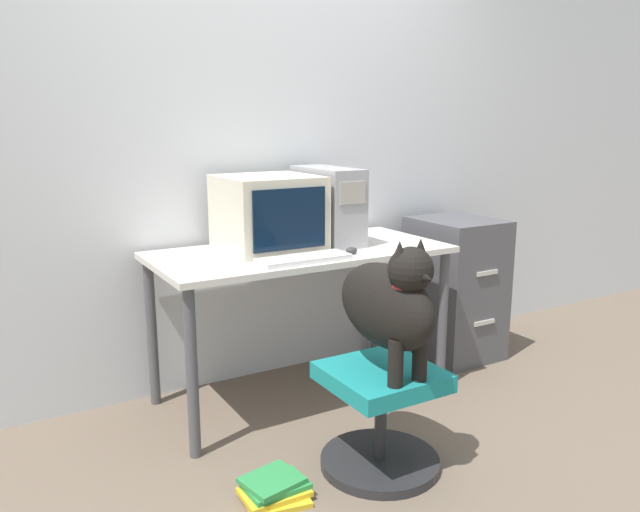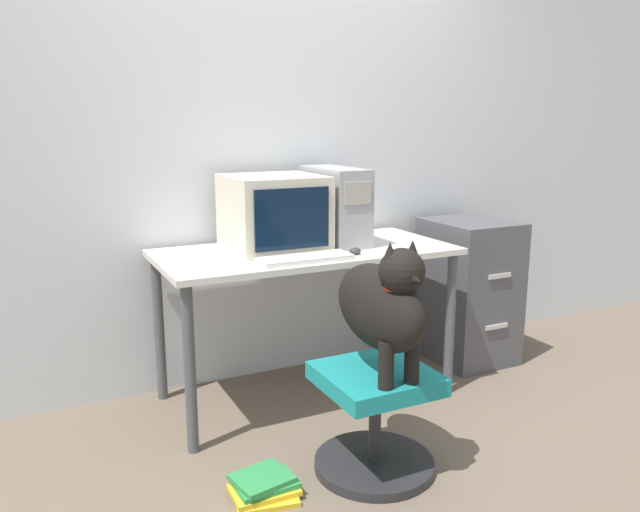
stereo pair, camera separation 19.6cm
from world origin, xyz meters
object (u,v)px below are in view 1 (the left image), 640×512
object	(u,v)px
office_chair	(381,415)
book_stack_floor	(275,489)
keyboard	(304,259)
filing_cabinet	(455,288)
crt_monitor	(268,213)
pc_tower	(328,205)
dog	(389,302)

from	to	relation	value
office_chair	book_stack_floor	bearing A→B (deg)	177.93
keyboard	filing_cabinet	bearing A→B (deg)	14.10
crt_monitor	pc_tower	world-z (taller)	pc_tower
dog	book_stack_floor	xyz separation A→B (m)	(-0.48, 0.06, -0.68)
keyboard	office_chair	xyz separation A→B (m)	(0.07, -0.51, -0.56)
dog	keyboard	bearing A→B (deg)	97.16
filing_cabinet	book_stack_floor	size ratio (longest dim) A/B	3.14
office_chair	book_stack_floor	size ratio (longest dim) A/B	1.85
office_chair	book_stack_floor	world-z (taller)	office_chair
keyboard	filing_cabinet	xyz separation A→B (m)	(1.21, 0.30, -0.37)
pc_tower	crt_monitor	bearing A→B (deg)	-177.66
office_chair	dog	distance (m)	0.49
pc_tower	keyboard	distance (m)	0.51
pc_tower	book_stack_floor	size ratio (longest dim) A/B	1.77
crt_monitor	filing_cabinet	xyz separation A→B (m)	(1.22, -0.02, -0.54)
keyboard	dog	world-z (taller)	dog
pc_tower	keyboard	size ratio (longest dim) A/B	1.09
pc_tower	dog	xyz separation A→B (m)	(-0.26, -0.89, -0.26)
dog	book_stack_floor	distance (m)	0.83
crt_monitor	office_chair	bearing A→B (deg)	-84.07
filing_cabinet	dog	bearing A→B (deg)	-143.00
office_chair	crt_monitor	bearing A→B (deg)	95.93
keyboard	dog	distance (m)	0.56
office_chair	book_stack_floor	distance (m)	0.52
filing_cabinet	book_stack_floor	xyz separation A→B (m)	(-1.61, -0.80, -0.38)
pc_tower	filing_cabinet	distance (m)	1.04
crt_monitor	dog	world-z (taller)	crt_monitor
keyboard	dog	size ratio (longest dim) A/B	0.78
pc_tower	dog	size ratio (longest dim) A/B	0.86
crt_monitor	dog	size ratio (longest dim) A/B	0.83
keyboard	office_chair	distance (m)	0.76
pc_tower	keyboard	bearing A→B (deg)	-134.20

